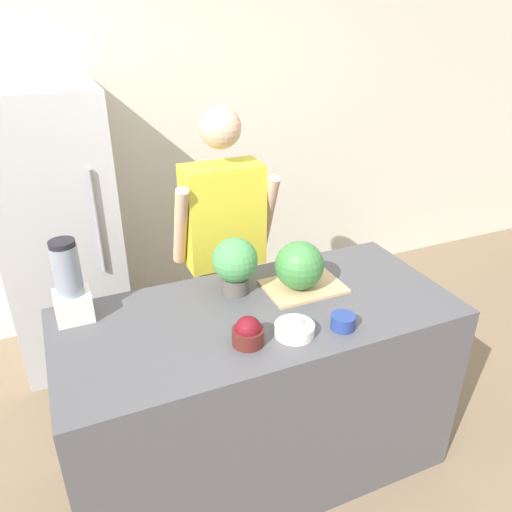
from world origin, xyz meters
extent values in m
cube|color=silver|center=(0.00, 2.12, 1.30)|extent=(8.00, 0.06, 2.60)
cube|color=#4C4C51|center=(0.00, 0.39, 0.46)|extent=(1.76, 0.79, 0.93)
cube|color=#B7B7BC|center=(-0.74, 1.74, 0.87)|extent=(0.67, 0.65, 1.74)
cylinder|color=gray|center=(-0.54, 1.40, 1.05)|extent=(0.02, 0.02, 0.61)
cube|color=gray|center=(0.10, 1.12, 0.40)|extent=(0.32, 0.18, 0.81)
cube|color=gold|center=(0.10, 1.12, 1.09)|extent=(0.43, 0.22, 0.57)
sphere|color=#DBAD89|center=(0.10, 1.12, 1.57)|extent=(0.22, 0.22, 0.22)
cylinder|color=#DBAD89|center=(-0.15, 1.08, 1.08)|extent=(0.07, 0.23, 0.48)
cylinder|color=#DBAD89|center=(0.35, 1.08, 1.08)|extent=(0.07, 0.23, 0.48)
cube|color=tan|center=(0.27, 0.49, 0.93)|extent=(0.36, 0.26, 0.01)
sphere|color=#3D7F3D|center=(0.24, 0.49, 1.06)|extent=(0.23, 0.23, 0.23)
cylinder|color=#511E19|center=(-0.14, 0.20, 0.96)|extent=(0.13, 0.13, 0.07)
sphere|color=maroon|center=(-0.14, 0.20, 1.00)|extent=(0.11, 0.11, 0.11)
cylinder|color=white|center=(0.06, 0.18, 0.95)|extent=(0.16, 0.16, 0.05)
sphere|color=white|center=(0.06, 0.18, 0.98)|extent=(0.08, 0.08, 0.08)
cylinder|color=navy|center=(0.26, 0.14, 0.96)|extent=(0.10, 0.10, 0.06)
cube|color=silver|center=(-0.74, 0.66, 0.99)|extent=(0.15, 0.15, 0.12)
cylinder|color=gray|center=(-0.74, 0.66, 1.16)|extent=(0.11, 0.11, 0.22)
cylinder|color=black|center=(-0.74, 0.66, 1.28)|extent=(0.10, 0.10, 0.02)
cylinder|color=#514C47|center=(-0.04, 0.59, 0.97)|extent=(0.13, 0.13, 0.08)
sphere|color=#478E4C|center=(-0.04, 0.59, 1.09)|extent=(0.21, 0.21, 0.21)
camera|label=1|loc=(-0.75, -1.29, 2.13)|focal=35.00mm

